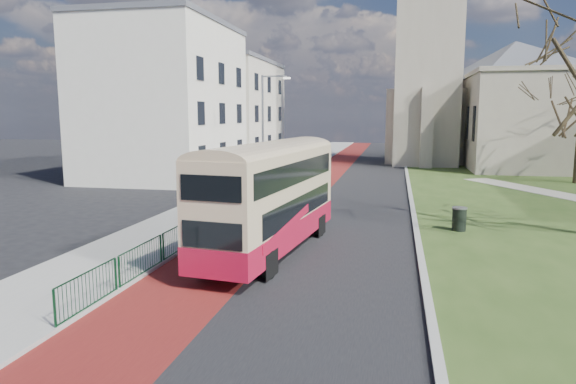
# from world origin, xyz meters

# --- Properties ---
(ground) EXTENTS (160.00, 160.00, 0.00)m
(ground) POSITION_xyz_m (0.00, 0.00, 0.00)
(ground) COLOR black
(ground) RESTS_ON ground
(road_carriageway) EXTENTS (9.00, 120.00, 0.01)m
(road_carriageway) POSITION_xyz_m (1.50, 20.00, 0.01)
(road_carriageway) COLOR black
(road_carriageway) RESTS_ON ground
(bus_lane) EXTENTS (3.40, 120.00, 0.01)m
(bus_lane) POSITION_xyz_m (-1.20, 20.00, 0.01)
(bus_lane) COLOR #591414
(bus_lane) RESTS_ON ground
(pavement_west) EXTENTS (4.00, 120.00, 0.12)m
(pavement_west) POSITION_xyz_m (-5.00, 20.00, 0.06)
(pavement_west) COLOR gray
(pavement_west) RESTS_ON ground
(kerb_west) EXTENTS (0.25, 120.00, 0.13)m
(kerb_west) POSITION_xyz_m (-3.00, 20.00, 0.07)
(kerb_west) COLOR #999993
(kerb_west) RESTS_ON ground
(kerb_east) EXTENTS (0.25, 80.00, 0.13)m
(kerb_east) POSITION_xyz_m (6.10, 22.00, 0.07)
(kerb_east) COLOR #999993
(kerb_east) RESTS_ON ground
(pedestrian_railing) EXTENTS (0.07, 24.00, 1.12)m
(pedestrian_railing) POSITION_xyz_m (-2.95, 4.00, 0.55)
(pedestrian_railing) COLOR #0C361B
(pedestrian_railing) RESTS_ON ground
(gothic_church) EXTENTS (16.38, 18.00, 40.00)m
(gothic_church) POSITION_xyz_m (12.56, 38.00, 13.13)
(gothic_church) COLOR gray
(gothic_church) RESTS_ON ground
(street_block_near) EXTENTS (10.30, 14.30, 13.00)m
(street_block_near) POSITION_xyz_m (-14.00, 22.00, 6.51)
(street_block_near) COLOR silver
(street_block_near) RESTS_ON ground
(street_block_far) EXTENTS (10.30, 16.30, 11.50)m
(street_block_far) POSITION_xyz_m (-14.00, 38.00, 5.76)
(street_block_far) COLOR beige
(street_block_far) RESTS_ON ground
(streetlamp) EXTENTS (2.13, 0.18, 8.00)m
(streetlamp) POSITION_xyz_m (-4.35, 18.00, 4.59)
(streetlamp) COLOR gray
(streetlamp) RESTS_ON pavement_west
(bus) EXTENTS (3.42, 10.03, 4.11)m
(bus) POSITION_xyz_m (0.48, 0.20, 2.35)
(bus) COLOR maroon
(bus) RESTS_ON ground
(litter_bin) EXTENTS (0.85, 0.85, 1.08)m
(litter_bin) POSITION_xyz_m (8.00, 5.57, 0.59)
(litter_bin) COLOR black
(litter_bin) RESTS_ON grass_green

